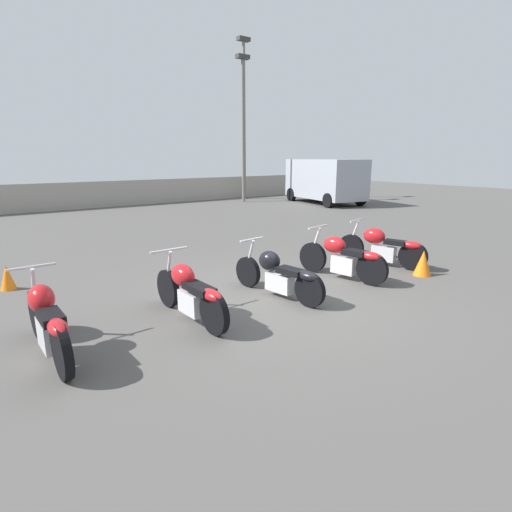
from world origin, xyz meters
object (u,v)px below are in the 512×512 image
Objects in this scene: light_pole_right at (244,108)px; light_pole_left at (243,118)px; motorcycle_slot_0 at (47,322)px; parked_van at (325,179)px; traffic_cone_near at (7,277)px; motorcycle_slot_2 at (278,274)px; motorcycle_slot_3 at (342,257)px; traffic_cone_far at (423,263)px; motorcycle_slot_4 at (382,246)px; motorcycle_slot_1 at (190,292)px.

light_pole_left is at bearing -127.07° from light_pole_right.
motorcycle_slot_0 is 0.40× the size of parked_van.
light_pole_right reaches higher than light_pole_left.
motorcycle_slot_2 is at bearing -40.77° from traffic_cone_near.
motorcycle_slot_0 reaches higher than motorcycle_slot_3.
traffic_cone_far is at bearing -39.67° from motorcycle_slot_3.
motorcycle_slot_3 reaches higher than traffic_cone_far.
light_pole_right is 4.22× the size of motorcycle_slot_2.
parked_van reaches higher than motorcycle_slot_2.
motorcycle_slot_4 is 12.53m from parked_van.
motorcycle_slot_4 is 1.02m from traffic_cone_far.
traffic_cone_near is (-5.47, 3.18, -0.19)m from motorcycle_slot_3.
light_pole_left reaches higher than traffic_cone_far.
parked_van reaches higher than motorcycle_slot_0.
motorcycle_slot_0 is at bearing 173.50° from traffic_cone_far.
motorcycle_slot_3 is at bearing 171.57° from motorcycle_slot_4.
motorcycle_slot_4 is at bearing -113.20° from light_pole_right.
light_pole_right reaches higher than motorcycle_slot_0.
light_pole_right reaches higher than traffic_cone_near.
light_pole_right is 6.10m from parked_van.
motorcycle_slot_0 is (-12.78, -14.13, -4.55)m from light_pole_right.
traffic_cone_near is at bearing 149.99° from traffic_cone_far.
light_pole_right reaches higher than traffic_cone_far.
motorcycle_slot_0 is 1.02× the size of motorcycle_slot_3.
motorcycle_slot_1 is at bearing -57.82° from traffic_cone_near.
light_pole_left is 3.73× the size of motorcycle_slot_1.
light_pole_right is 19.59m from motorcycle_slot_0.
light_pole_right is 17.55m from traffic_cone_near.
parked_van is 16.42m from traffic_cone_near.
motorcycle_slot_1 is 3.42m from motorcycle_slot_3.
motorcycle_slot_1 is at bearing -1.97° from motorcycle_slot_0.
motorcycle_slot_1 is 4.98m from traffic_cone_far.
motorcycle_slot_3 is at bearing 150.47° from traffic_cone_far.
motorcycle_slot_0 reaches higher than motorcycle_slot_4.
motorcycle_slot_4 is at bearing 90.09° from traffic_cone_far.
motorcycle_slot_2 is 3.31m from traffic_cone_far.
traffic_cone_near is (-12.06, -9.73, -4.14)m from light_pole_left.
traffic_cone_far is (1.50, -0.85, -0.17)m from motorcycle_slot_3.
motorcycle_slot_3 is 0.99× the size of motorcycle_slot_4.
light_pole_left is at bearing 53.67° from motorcycle_slot_4.
motorcycle_slot_3 is 1.73m from traffic_cone_far.
motorcycle_slot_4 is at bearing 0.64° from motorcycle_slot_1.
traffic_cone_far is at bearing -21.12° from motorcycle_slot_2.
motorcycle_slot_4 is (4.92, 0.24, -0.00)m from motorcycle_slot_1.
light_pole_right reaches higher than motorcycle_slot_1.
traffic_cone_near is at bearing 131.84° from motorcycle_slot_2.
parked_van is at bearing -46.99° from light_pole_left.
motorcycle_slot_2 is at bearing -1.71° from motorcycle_slot_1.
motorcycle_slot_0 is 3.26m from traffic_cone_near.
traffic_cone_near is at bearing 90.73° from motorcycle_slot_0.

